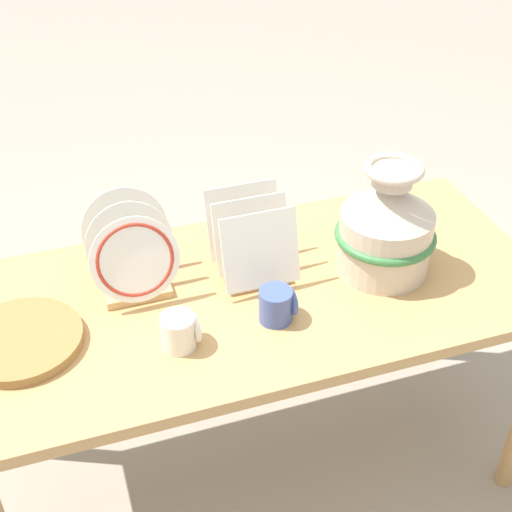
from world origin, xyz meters
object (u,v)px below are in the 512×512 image
ceramic_vase (386,226)px  mug_cobalt_glaze (277,305)px  wicker_charger_stack (21,341)px  mug_cream_glaze (180,331)px  dish_rack_round_plates (132,259)px  dish_rack_square_plates (252,249)px

ceramic_vase → mug_cobalt_glaze: (-0.34, -0.11, -0.10)m
wicker_charger_stack → mug_cream_glaze: bearing=-18.6°
wicker_charger_stack → mug_cream_glaze: mug_cream_glaze is taller
dish_rack_round_plates → wicker_charger_stack: size_ratio=0.83×
ceramic_vase → wicker_charger_stack: (-0.96, -0.00, -0.13)m
dish_rack_square_plates → wicker_charger_stack: dish_rack_square_plates is taller
dish_rack_square_plates → mug_cream_glaze: (-0.25, -0.22, -0.03)m
dish_rack_round_plates → mug_cream_glaze: (0.06, -0.25, -0.05)m
mug_cream_glaze → ceramic_vase: bearing=11.8°
ceramic_vase → wicker_charger_stack: bearing=-179.9°
ceramic_vase → dish_rack_square_plates: ceramic_vase is taller
mug_cobalt_glaze → mug_cream_glaze: size_ratio=1.00×
dish_rack_square_plates → mug_cobalt_glaze: dish_rack_square_plates is taller
mug_cream_glaze → mug_cobalt_glaze: bearing=4.0°
ceramic_vase → mug_cream_glaze: ceramic_vase is taller
dish_rack_square_plates → mug_cream_glaze: 0.34m
dish_rack_round_plates → dish_rack_square_plates: dish_rack_round_plates is taller
ceramic_vase → wicker_charger_stack: ceramic_vase is taller
wicker_charger_stack → mug_cobalt_glaze: bearing=-9.7°
dish_rack_round_plates → mug_cobalt_glaze: bearing=-36.6°
ceramic_vase → wicker_charger_stack: size_ratio=1.09×
ceramic_vase → mug_cream_glaze: bearing=-168.2°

